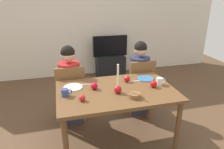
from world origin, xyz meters
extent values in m
plane|color=brown|center=(0.00, 0.00, 0.00)|extent=(7.68, 7.68, 0.00)
cube|color=beige|center=(0.00, 2.60, 1.30)|extent=(6.40, 0.10, 2.60)
cube|color=brown|center=(0.00, 0.00, 0.73)|extent=(1.40, 0.90, 0.04)
cylinder|color=brown|center=(-0.64, -0.39, 0.35)|extent=(0.06, 0.06, 0.71)
cylinder|color=brown|center=(0.64, -0.39, 0.35)|extent=(0.06, 0.06, 0.71)
cylinder|color=brown|center=(-0.64, 0.39, 0.35)|extent=(0.06, 0.06, 0.71)
cylinder|color=brown|center=(0.64, 0.39, 0.35)|extent=(0.06, 0.06, 0.71)
cube|color=brown|center=(-0.51, 0.69, 0.43)|extent=(0.40, 0.40, 0.04)
cube|color=brown|center=(-0.51, 0.51, 0.68)|extent=(0.40, 0.04, 0.45)
cylinder|color=brown|center=(-0.34, 0.86, 0.21)|extent=(0.04, 0.04, 0.41)
cylinder|color=brown|center=(-0.68, 0.86, 0.21)|extent=(0.04, 0.04, 0.41)
cylinder|color=brown|center=(-0.34, 0.52, 0.21)|extent=(0.04, 0.04, 0.41)
cylinder|color=brown|center=(-0.68, 0.52, 0.21)|extent=(0.04, 0.04, 0.41)
cube|color=brown|center=(0.55, 0.69, 0.43)|extent=(0.40, 0.40, 0.04)
cube|color=brown|center=(0.55, 0.51, 0.68)|extent=(0.40, 0.04, 0.45)
cylinder|color=brown|center=(0.72, 0.86, 0.21)|extent=(0.04, 0.04, 0.41)
cylinder|color=brown|center=(0.38, 0.86, 0.21)|extent=(0.04, 0.04, 0.41)
cylinder|color=brown|center=(0.72, 0.52, 0.21)|extent=(0.04, 0.04, 0.41)
cylinder|color=brown|center=(0.38, 0.52, 0.21)|extent=(0.04, 0.04, 0.41)
cube|color=#33384C|center=(-0.51, 0.64, 0.23)|extent=(0.28, 0.28, 0.45)
cylinder|color=#AD2323|center=(-0.51, 0.64, 0.69)|extent=(0.30, 0.30, 0.48)
sphere|color=tan|center=(-0.51, 0.64, 1.04)|extent=(0.19, 0.19, 0.19)
sphere|color=black|center=(-0.51, 0.64, 1.07)|extent=(0.19, 0.19, 0.19)
cube|color=#33384C|center=(0.55, 0.64, 0.23)|extent=(0.28, 0.28, 0.45)
cylinder|color=#282D47|center=(0.55, 0.64, 0.69)|extent=(0.30, 0.30, 0.48)
sphere|color=tan|center=(0.55, 0.64, 1.04)|extent=(0.19, 0.19, 0.19)
sphere|color=black|center=(0.55, 0.64, 1.07)|extent=(0.19, 0.19, 0.19)
cube|color=black|center=(0.50, 2.30, 0.24)|extent=(0.64, 0.40, 0.48)
cube|color=black|center=(0.50, 2.30, 0.71)|extent=(0.79, 0.04, 0.46)
cube|color=black|center=(0.50, 2.30, 0.71)|extent=(0.76, 0.05, 0.46)
sphere|color=red|center=(-0.01, -0.09, 0.80)|extent=(0.09, 0.09, 0.09)
cylinder|color=#EFE5C6|center=(-0.01, -0.09, 0.97)|extent=(0.02, 0.02, 0.26)
cylinder|color=silver|center=(-0.50, 0.19, 0.76)|extent=(0.23, 0.23, 0.01)
cylinder|color=teal|center=(0.47, 0.23, 0.76)|extent=(0.22, 0.22, 0.01)
cylinder|color=#33477F|center=(-0.60, -0.01, 0.79)|extent=(0.08, 0.08, 0.09)
torus|color=#33477F|center=(-0.55, -0.01, 0.80)|extent=(0.06, 0.01, 0.06)
cylinder|color=white|center=(0.57, 0.01, 0.80)|extent=(0.08, 0.08, 0.09)
torus|color=white|center=(0.62, 0.01, 0.80)|extent=(0.06, 0.01, 0.06)
cube|color=silver|center=(-0.33, 0.24, 0.75)|extent=(0.18, 0.05, 0.01)
cube|color=silver|center=(0.30, 0.18, 0.75)|extent=(0.18, 0.03, 0.01)
cylinder|color=brown|center=(0.14, -0.24, 0.78)|extent=(0.14, 0.14, 0.05)
sphere|color=red|center=(-0.25, 0.08, 0.79)|extent=(0.09, 0.09, 0.09)
sphere|color=red|center=(0.20, 0.20, 0.79)|extent=(0.08, 0.08, 0.08)
sphere|color=red|center=(0.46, -0.04, 0.79)|extent=(0.08, 0.08, 0.08)
sphere|color=red|center=(-0.43, -0.17, 0.79)|extent=(0.07, 0.07, 0.07)
camera|label=1|loc=(-0.61, -2.16, 1.83)|focal=33.40mm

